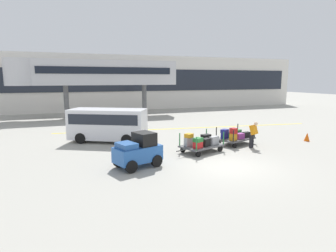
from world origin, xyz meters
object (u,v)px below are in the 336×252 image
Objects in this scene: baggage_cart_middle at (235,136)px; safety_cone_near at (307,137)px; baggage_handler at (253,133)px; shuttle_van at (108,123)px; baggage_cart_lead at (202,143)px; baggage_tug at (138,151)px.

baggage_cart_middle reaches higher than safety_cone_near.
baggage_handler is 9.02m from shuttle_van.
safety_cone_near is (7.75, 0.18, -0.25)m from baggage_cart_lead.
baggage_handler is (3.27, -0.14, 0.34)m from baggage_cart_lead.
baggage_handler is at bearing -31.35° from shuttle_van.
baggage_handler is (0.47, -1.14, 0.35)m from baggage_cart_middle.
baggage_cart_middle is 5.03m from safety_cone_near.
baggage_cart_middle is 1.28m from baggage_handler.
baggage_handler is at bearing 9.61° from baggage_tug.
shuttle_van reaches higher than baggage_tug.
baggage_handler is 2.84× the size of safety_cone_near.
baggage_tug reaches higher than baggage_cart_lead.
baggage_tug is 4.26× the size of safety_cone_near.
safety_cone_near is at bearing -9.40° from baggage_cart_middle.
baggage_handler reaches higher than baggage_cart_middle.
baggage_tug is at bearing -160.68° from baggage_cart_middle.
baggage_tug is 7.11m from baggage_cart_middle.
safety_cone_near is (4.48, 0.32, -0.59)m from baggage_handler.
safety_cone_near is (11.66, 1.53, -0.48)m from baggage_tug.
baggage_cart_middle is at bearing 170.60° from safety_cone_near.
shuttle_van is 9.33× the size of safety_cone_near.
shuttle_van is (-0.52, 5.90, 0.48)m from baggage_tug.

